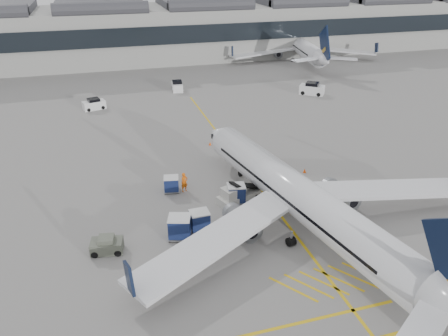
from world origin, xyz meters
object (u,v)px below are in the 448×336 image
object	(u,v)px
airliner_main	(304,200)
ramp_agent_a	(184,182)
belt_loader	(238,195)
ramp_agent_b	(197,220)
pushback_tug	(107,245)
baggage_cart_a	(236,193)

from	to	relation	value
airliner_main	ramp_agent_a	size ratio (longest dim) A/B	17.66
belt_loader	ramp_agent_a	bearing A→B (deg)	122.23
ramp_agent_b	pushback_tug	bearing A→B (deg)	-9.25
baggage_cart_a	ramp_agent_a	bearing A→B (deg)	149.44
airliner_main	ramp_agent_a	world-z (taller)	airliner_main
belt_loader	pushback_tug	xyz separation A→B (m)	(-12.37, -4.59, 0.00)
belt_loader	baggage_cart_a	bearing A→B (deg)	-158.82
baggage_cart_a	ramp_agent_a	xyz separation A→B (m)	(-4.23, 3.56, -0.00)
airliner_main	pushback_tug	bearing A→B (deg)	164.84
airliner_main	pushback_tug	world-z (taller)	airliner_main
ramp_agent_b	pushback_tug	world-z (taller)	ramp_agent_b
baggage_cart_a	belt_loader	bearing A→B (deg)	51.51
ramp_agent_a	baggage_cart_a	bearing A→B (deg)	-59.15
airliner_main	baggage_cart_a	xyz separation A→B (m)	(-4.10, 5.70, -1.78)
ramp_agent_b	belt_loader	bearing A→B (deg)	-161.70
ramp_agent_b	pushback_tug	distance (m)	7.71
baggage_cart_a	ramp_agent_b	world-z (taller)	baggage_cart_a
airliner_main	belt_loader	world-z (taller)	airliner_main
pushback_tug	ramp_agent_b	bearing A→B (deg)	18.88
belt_loader	airliner_main	bearing A→B (deg)	-77.54
airliner_main	baggage_cart_a	world-z (taller)	airliner_main
baggage_cart_a	airliner_main	bearing A→B (deg)	-44.73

